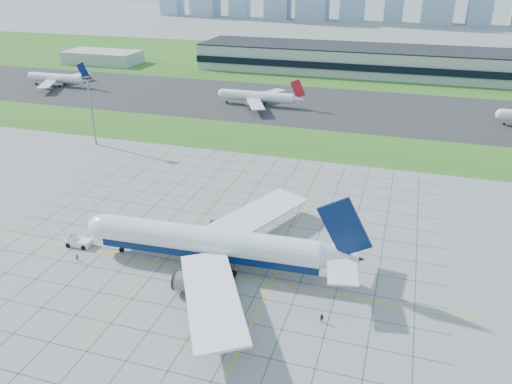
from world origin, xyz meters
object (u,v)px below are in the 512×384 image
at_px(airliner, 211,244).
at_px(distant_jet_0, 57,78).
at_px(light_mast, 90,103).
at_px(pushback_tug, 78,241).
at_px(crew_near, 77,257).
at_px(distant_jet_1, 259,96).
at_px(crew_far, 322,318).

height_order(airliner, distant_jet_0, airliner).
bearing_deg(airliner, distant_jet_0, 133.47).
relative_size(light_mast, pushback_tug, 2.72).
bearing_deg(crew_near, distant_jet_0, 87.14).
bearing_deg(crew_near, pushback_tug, 83.17).
distance_m(airliner, distant_jet_1, 139.20).
distance_m(crew_near, distant_jet_1, 143.52).
distance_m(crew_far, distant_jet_1, 159.31).
height_order(pushback_tug, crew_far, pushback_tug).
relative_size(airliner, distant_jet_1, 1.57).
bearing_deg(distant_jet_0, airliner, -43.71).
distance_m(airliner, crew_far, 30.74).
relative_size(light_mast, distant_jet_0, 0.60).
height_order(airliner, pushback_tug, airliner).
bearing_deg(airliner, distant_jet_1, 99.73).
distance_m(light_mast, pushback_tug, 77.71).
xyz_separation_m(pushback_tug, distant_jet_1, (4.54, 137.58, 3.33)).
height_order(pushback_tug, distant_jet_1, distant_jet_1).
bearing_deg(light_mast, pushback_tug, -59.79).
relative_size(crew_far, distant_jet_0, 0.04).
distance_m(airliner, pushback_tug, 35.12).
relative_size(crew_near, crew_far, 0.87).
distance_m(crew_near, distant_jet_0, 190.62).
bearing_deg(distant_jet_1, crew_far, -68.67).
bearing_deg(distant_jet_1, light_mast, -120.90).
bearing_deg(distant_jet_1, pushback_tug, -91.89).
height_order(light_mast, crew_far, light_mast).
xyz_separation_m(light_mast, crew_far, (100.83, -76.67, -15.24)).
xyz_separation_m(crew_near, crew_far, (58.46, -4.89, 0.12)).
height_order(light_mast, airliner, light_mast).
xyz_separation_m(pushback_tug, crew_near, (4.01, -5.89, -0.34)).
xyz_separation_m(airliner, crew_far, (27.68, -12.49, -4.76)).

